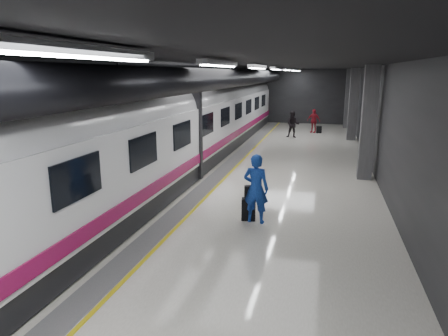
% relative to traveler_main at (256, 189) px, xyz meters
% --- Properties ---
extents(ground, '(40.00, 40.00, 0.00)m').
position_rel_traveler_main_xyz_m(ground, '(-1.11, 3.93, -1.00)').
color(ground, white).
rests_on(ground, ground).
extents(platform_hall, '(10.02, 40.02, 4.51)m').
position_rel_traveler_main_xyz_m(platform_hall, '(-1.39, 4.89, 2.54)').
color(platform_hall, black).
rests_on(platform_hall, ground).
extents(train, '(3.05, 38.00, 4.05)m').
position_rel_traveler_main_xyz_m(train, '(-4.35, 3.93, 1.07)').
color(train, black).
rests_on(train, ground).
extents(traveler_main, '(0.77, 0.54, 2.00)m').
position_rel_traveler_main_xyz_m(traveler_main, '(0.00, 0.00, 0.00)').
color(traveler_main, blue).
rests_on(traveler_main, ground).
extents(suitcase_main, '(0.43, 0.31, 0.65)m').
position_rel_traveler_main_xyz_m(suitcase_main, '(-0.22, 0.11, -0.67)').
color(suitcase_main, black).
rests_on(suitcase_main, ground).
extents(shoulder_bag, '(0.32, 0.23, 0.38)m').
position_rel_traveler_main_xyz_m(shoulder_bag, '(-0.21, 0.11, -0.16)').
color(shoulder_bag, black).
rests_on(shoulder_bag, suitcase_main).
extents(traveler_far_a, '(0.88, 0.69, 1.76)m').
position_rel_traveler_main_xyz_m(traveler_far_a, '(-0.27, 15.91, -0.12)').
color(traveler_far_a, black).
rests_on(traveler_far_a, ground).
extents(traveler_far_b, '(1.08, 0.74, 1.70)m').
position_rel_traveler_main_xyz_m(traveler_far_b, '(0.97, 18.56, -0.15)').
color(traveler_far_b, maroon).
rests_on(traveler_far_b, ground).
extents(suitcase_far, '(0.38, 0.30, 0.49)m').
position_rel_traveler_main_xyz_m(suitcase_far, '(1.39, 18.38, -0.75)').
color(suitcase_far, black).
rests_on(suitcase_far, ground).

